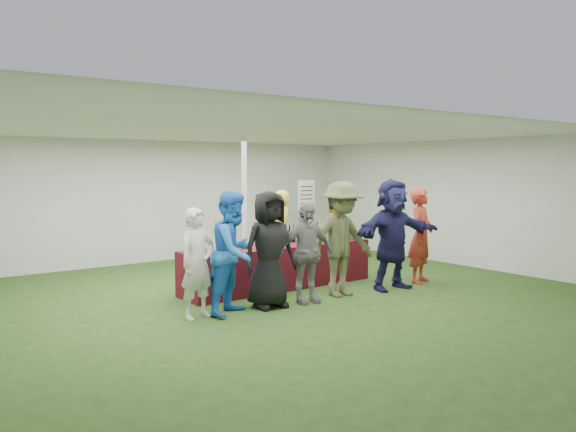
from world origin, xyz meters
TOP-DOWN VIEW (x-y plane):
  - ground at (0.00, 0.00)m, footprint 60.00×60.00m
  - tent at (0.50, 1.20)m, footprint 10.00×10.00m
  - serving_table at (0.53, 0.12)m, footprint 3.60×0.80m
  - wine_bottles at (1.17, 0.27)m, footprint 0.73×0.12m
  - wine_glasses at (0.11, -0.13)m, footprint 2.77×0.12m
  - water_bottle at (0.48, 0.20)m, footprint 0.07×0.07m
  - bar_towel at (2.16, 0.17)m, footprint 0.25×0.18m
  - dump_bucket at (2.05, -0.10)m, footprint 0.24×0.24m
  - wine_list_sign at (3.22, 2.71)m, footprint 0.50×0.03m
  - staff_pourer at (1.15, 0.97)m, footprint 0.70×0.57m
  - staff_back at (2.64, 1.10)m, footprint 0.82×0.67m
  - customer_0 at (-1.57, -0.83)m, footprint 0.63×0.48m
  - customer_1 at (-1.02, -0.92)m, footprint 1.08×1.01m
  - customer_2 at (-0.42, -0.94)m, footprint 0.89×0.61m
  - customer_3 at (0.21, -1.04)m, footprint 0.98×0.53m
  - customer_4 at (0.96, -1.03)m, footprint 1.24×0.74m
  - customer_5 at (2.00, -1.18)m, footprint 1.81×0.68m
  - customer_6 at (2.85, -1.10)m, footprint 0.74×0.62m

SIDE VIEW (x-z plane):
  - ground at x=0.00m, z-range 0.00..0.00m
  - serving_table at x=0.53m, z-range 0.00..0.75m
  - bar_towel at x=2.16m, z-range 0.75..0.78m
  - staff_back at x=2.64m, z-range 0.00..1.55m
  - customer_0 at x=-1.57m, z-range 0.00..1.55m
  - customer_3 at x=0.21m, z-range 0.00..1.58m
  - staff_pourer at x=1.15m, z-range 0.00..1.67m
  - dump_bucket at x=2.05m, z-range 0.75..0.93m
  - water_bottle at x=0.48m, z-range 0.74..0.97m
  - wine_glasses at x=0.11m, z-range 0.78..0.94m
  - customer_6 at x=2.85m, z-range 0.00..1.74m
  - wine_bottles at x=1.17m, z-range 0.71..1.03m
  - customer_2 at x=-0.42m, z-range 0.00..1.76m
  - customer_1 at x=-1.02m, z-range 0.00..1.78m
  - customer_4 at x=0.96m, z-range 0.00..1.88m
  - customer_5 at x=2.00m, z-range 0.00..1.92m
  - wine_list_sign at x=3.22m, z-range 0.42..2.22m
  - tent at x=0.50m, z-range -3.65..6.35m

